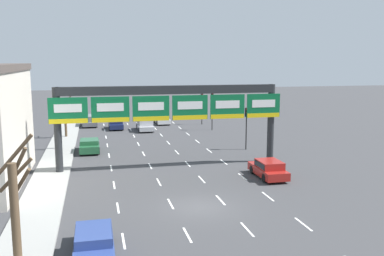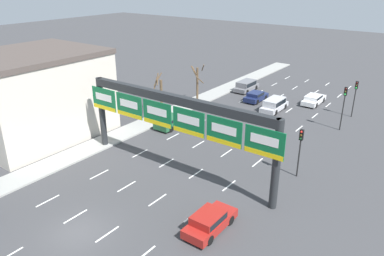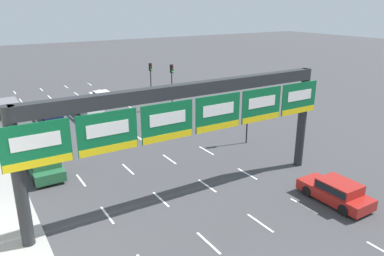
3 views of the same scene
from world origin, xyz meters
TOP-DOWN VIEW (x-y plane):
  - ground_plane at (0.00, 0.00)m, footprint 220.00×220.00m
  - sidewalk_left at (-9.65, 0.00)m, footprint 2.80×110.00m
  - lane_dashes at (-0.00, 13.50)m, footprint 10.02×67.00m
  - sign_gantry at (0.00, 10.24)m, footprint 19.37×0.70m
  - suv_grey at (-6.83, 35.31)m, footprint 1.96×4.53m
  - car_navy at (-3.48, 31.85)m, footprint 1.82×4.00m
  - car_red at (6.82, 5.35)m, footprint 1.82×4.26m
  - car_blue at (-6.39, -5.41)m, footprint 1.81×4.46m
  - suv_silver at (0.13, 29.82)m, footprint 1.92×4.62m
  - car_green at (-6.76, 18.02)m, footprint 1.94×4.27m
  - car_white at (3.19, 35.28)m, footprint 1.86×4.61m
  - traffic_light_near_gantry at (8.67, 28.23)m, footprint 0.30×0.35m
  - traffic_light_mid_block at (8.76, 15.69)m, footprint 0.30×0.35m
  - traffic_light_far_end at (8.58, 33.27)m, footprint 0.30×0.35m
  - tree_bare_closest at (-9.67, -5.33)m, footprint 1.64×1.07m
  - tree_bare_second at (-9.45, 26.73)m, footprint 1.81×1.84m
  - tree_bare_third at (-9.82, 19.77)m, footprint 1.21×1.77m

SIDE VIEW (x-z plane):
  - ground_plane at x=0.00m, z-range 0.00..0.00m
  - lane_dashes at x=0.00m, z-range 0.00..0.01m
  - sidewalk_left at x=-9.65m, z-range 0.00..0.15m
  - car_white at x=3.19m, z-range 0.06..1.27m
  - car_navy at x=-3.48m, z-range 0.05..1.32m
  - car_green at x=-6.76m, z-range 0.05..1.35m
  - car_blue at x=-6.39m, z-range 0.05..1.40m
  - car_red at x=6.82m, z-range 0.05..1.43m
  - suv_grey at x=-6.83m, z-range 0.10..1.59m
  - suv_silver at x=0.13m, z-range 0.10..1.64m
  - tree_bare_third at x=-9.82m, z-range 0.16..5.30m
  - tree_bare_second at x=-9.45m, z-range 0.26..5.35m
  - tree_bare_closest at x=-9.67m, z-range 0.06..5.70m
  - traffic_light_mid_block at x=8.76m, z-range 0.93..5.20m
  - traffic_light_far_end at x=8.58m, z-range 0.95..5.31m
  - traffic_light_near_gantry at x=8.67m, z-range 1.03..5.89m
  - sign_gantry at x=0.00m, z-range 1.84..8.77m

